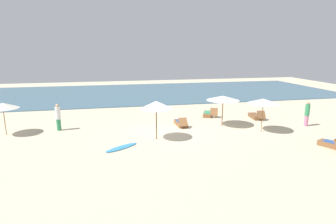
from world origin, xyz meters
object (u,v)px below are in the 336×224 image
Objects in this scene: umbrella_3 at (156,105)px; person_1 at (307,114)px; umbrella_2 at (3,106)px; lounger_1 at (256,116)px; umbrella_0 at (263,101)px; umbrella_1 at (223,98)px; lounger_2 at (208,114)px; lounger_0 at (334,145)px; person_2 at (58,117)px; surfboard at (122,147)px; lounger_3 at (181,123)px.

umbrella_3 is 10.64m from person_1.
umbrella_3 is at bearing -17.30° from umbrella_2.
umbrella_0 is at bearing -113.50° from lounger_1.
umbrella_1 is 3.42m from lounger_2.
lounger_0 is at bearing -21.01° from umbrella_3.
lounger_2 is at bearing 8.39° from umbrella_2.
person_1 is (19.49, -2.07, -0.96)m from umbrella_2.
umbrella_3 is 7.17m from lounger_2.
umbrella_0 is 4.59m from lounger_0.
umbrella_2 is 1.15× the size of person_2.
person_2 is at bearing 171.61° from person_1.
umbrella_2 is 14.14m from lounger_2.
person_1 reaches higher than lounger_0.
umbrella_2 is at bearing 162.70° from umbrella_3.
umbrella_0 is 5.39m from lounger_2.
umbrella_0 is 9.21m from surfboard.
umbrella_2 is 19.62m from person_1.
lounger_1 is at bearing 7.36° from lounger_3.
umbrella_1 is at bearing 168.07° from person_1.
umbrella_2 is at bearing 170.40° from umbrella_0.
lounger_2 is 0.89× the size of surfboard.
person_1 is (10.55, 0.71, -1.18)m from umbrella_3.
umbrella_1 is 1.26× the size of person_2.
lounger_3 is 8.63m from person_1.
person_1 is at bearing -8.39° from person_2.
lounger_0 is (2.21, -3.59, -1.81)m from umbrella_0.
umbrella_1 is 7.83m from surfboard.
lounger_1 is 1.00× the size of person_2.
person_1 is (2.31, -2.64, 0.70)m from lounger_1.
lounger_3 is at bearing -141.03° from lounger_2.
umbrella_0 reaches higher than lounger_1.
umbrella_0 is 16.00m from umbrella_2.
umbrella_1 is 4.06m from lounger_1.
lounger_2 is at bearing 88.81° from umbrella_1.
umbrella_2 is at bearing 176.37° from umbrella_1.
surfboard is at bearing 167.90° from lounger_0.
umbrella_3 is 6.79m from person_2.
umbrella_0 is 1.23× the size of person_2.
lounger_3 reaches higher than surfboard.
umbrella_2 reaches higher than lounger_0.
umbrella_1 is 1.10× the size of umbrella_2.
lounger_2 is at bearing 155.79° from lounger_1.
surfboard is (-2.09, -1.09, -2.01)m from umbrella_3.
lounger_3 is at bearing -172.64° from lounger_1.
umbrella_0 is 5.58m from lounger_3.
lounger_3 is 1.01× the size of person_1.
umbrella_2 is at bearing 150.55° from surfboard.
umbrella_0 is 13.13m from person_2.
lounger_2 is 1.01× the size of lounger_3.
umbrella_0 is at bearing -13.35° from person_2.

